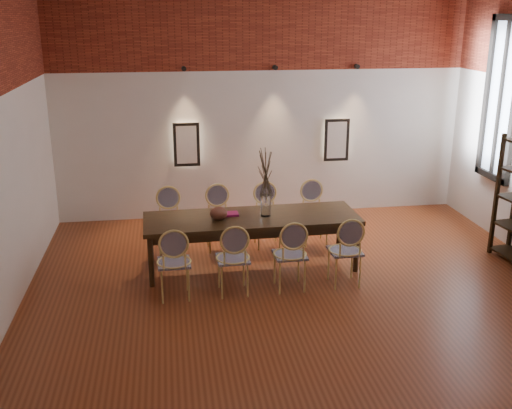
{
  "coord_description": "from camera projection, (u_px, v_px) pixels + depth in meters",
  "views": [
    {
      "loc": [
        -1.62,
        -6.51,
        3.42
      ],
      "look_at": [
        -0.52,
        0.77,
        1.05
      ],
      "focal_mm": 42.0,
      "sensor_mm": 36.0,
      "label": 1
    }
  ],
  "objects": [
    {
      "name": "floor",
      "position": [
        307.0,
        303.0,
        7.4
      ],
      "size": [
        7.0,
        7.0,
        0.02
      ],
      "primitive_type": "cube",
      "color": "brown",
      "rests_on": "ground"
    },
    {
      "name": "chair_far_c",
      "position": [
        267.0,
        217.0,
        9.05
      ],
      "size": [
        0.45,
        0.45,
        0.94
      ],
      "primitive_type": null,
      "rotation": [
        0.0,
        0.0,
        3.17
      ],
      "color": "#DEC770",
      "rests_on": "floor"
    },
    {
      "name": "brick_band_back",
      "position": [
        263.0,
        23.0,
        9.68
      ],
      "size": [
        7.0,
        0.02,
        1.5
      ],
      "primitive_type": "cube",
      "color": "maroon",
      "rests_on": "ground"
    },
    {
      "name": "window_mullion",
      "position": [
        501.0,
        100.0,
        9.11
      ],
      "size": [
        0.06,
        0.06,
        2.4
      ],
      "primitive_type": "cube",
      "color": "black",
      "rests_on": "wall_right"
    },
    {
      "name": "spot_fixture_mid",
      "position": [
        275.0,
        68.0,
        9.87
      ],
      "size": [
        0.08,
        0.1,
        0.08
      ],
      "primitive_type": "cylinder",
      "rotation": [
        1.57,
        0.0,
        0.0
      ],
      "color": "black",
      "rests_on": "wall_back"
    },
    {
      "name": "chair_near_d",
      "position": [
        345.0,
        251.0,
        7.76
      ],
      "size": [
        0.45,
        0.45,
        0.94
      ],
      "primitive_type": null,
      "rotation": [
        0.0,
        0.0,
        0.02
      ],
      "color": "#DEC770",
      "rests_on": "floor"
    },
    {
      "name": "niche_left",
      "position": [
        187.0,
        144.0,
        10.07
      ],
      "size": [
        0.36,
        0.06,
        0.66
      ],
      "primitive_type": "cube",
      "color": "#FFEAC6",
      "rests_on": "wall_back"
    },
    {
      "name": "window_glass",
      "position": [
        502.0,
        100.0,
        9.12
      ],
      "size": [
        0.02,
        0.78,
        2.38
      ],
      "primitive_type": "cube",
      "color": "silver",
      "rests_on": "wall_right"
    },
    {
      "name": "brick_band_front",
      "position": [
        475.0,
        46.0,
        3.13
      ],
      "size": [
        7.0,
        0.02,
        1.5
      ],
      "primitive_type": "cube",
      "color": "maroon",
      "rests_on": "ground"
    },
    {
      "name": "window_frame",
      "position": [
        501.0,
        100.0,
        9.11
      ],
      "size": [
        0.08,
        0.9,
        2.5
      ],
      "primitive_type": "cube",
      "color": "black",
      "rests_on": "wall_right"
    },
    {
      "name": "wall_front",
      "position": [
        457.0,
        270.0,
        3.45
      ],
      "size": [
        7.0,
        0.1,
        4.0
      ],
      "primitive_type": "cube",
      "color": "silver",
      "rests_on": "ground"
    },
    {
      "name": "chair_near_c",
      "position": [
        290.0,
        254.0,
        7.64
      ],
      "size": [
        0.45,
        0.45,
        0.94
      ],
      "primitive_type": null,
      "rotation": [
        0.0,
        0.0,
        0.02
      ],
      "color": "#DEC770",
      "rests_on": "floor"
    },
    {
      "name": "chair_far_b",
      "position": [
        219.0,
        219.0,
        8.93
      ],
      "size": [
        0.45,
        0.45,
        0.94
      ],
      "primitive_type": null,
      "rotation": [
        0.0,
        0.0,
        3.17
      ],
      "color": "#DEC770",
      "rests_on": "floor"
    },
    {
      "name": "vase",
      "position": [
        266.0,
        205.0,
        8.18
      ],
      "size": [
        0.14,
        0.14,
        0.3
      ],
      "primitive_type": "cylinder",
      "color": "silver",
      "rests_on": "dining_table"
    },
    {
      "name": "dried_branches",
      "position": [
        266.0,
        174.0,
        8.05
      ],
      "size": [
        0.5,
        0.5,
        0.7
      ],
      "primitive_type": null,
      "color": "#443926",
      "rests_on": "vase"
    },
    {
      "name": "chair_near_b",
      "position": [
        233.0,
        258.0,
        7.52
      ],
      "size": [
        0.45,
        0.45,
        0.94
      ],
      "primitive_type": null,
      "rotation": [
        0.0,
        0.0,
        0.02
      ],
      "color": "#DEC770",
      "rests_on": "floor"
    },
    {
      "name": "chair_far_d",
      "position": [
        314.0,
        214.0,
        9.17
      ],
      "size": [
        0.45,
        0.45,
        0.94
      ],
      "primitive_type": null,
      "rotation": [
        0.0,
        0.0,
        3.17
      ],
      "color": "#DEC770",
      "rests_on": "floor"
    },
    {
      "name": "niche_right",
      "position": [
        336.0,
        140.0,
        10.44
      ],
      "size": [
        0.36,
        0.06,
        0.66
      ],
      "primitive_type": "cube",
      "color": "#FFEAC6",
      "rests_on": "wall_back"
    },
    {
      "name": "wall_back",
      "position": [
        262.0,
        100.0,
        10.13
      ],
      "size": [
        7.0,
        0.1,
        4.0
      ],
      "primitive_type": "cube",
      "color": "silver",
      "rests_on": "ground"
    },
    {
      "name": "chair_near_a",
      "position": [
        174.0,
        262.0,
        7.4
      ],
      "size": [
        0.45,
        0.45,
        0.94
      ],
      "primitive_type": null,
      "rotation": [
        0.0,
        0.0,
        0.02
      ],
      "color": "#DEC770",
      "rests_on": "floor"
    },
    {
      "name": "spot_fixture_left",
      "position": [
        184.0,
        69.0,
        9.66
      ],
      "size": [
        0.08,
        0.1,
        0.08
      ],
      "primitive_type": "cylinder",
      "rotation": [
        1.57,
        0.0,
        0.0
      ],
      "color": "black",
      "rests_on": "wall_back"
    },
    {
      "name": "spot_fixture_right",
      "position": [
        357.0,
        66.0,
        10.07
      ],
      "size": [
        0.08,
        0.1,
        0.08
      ],
      "primitive_type": "cylinder",
      "rotation": [
        1.57,
        0.0,
        0.0
      ],
      "color": "black",
      "rests_on": "wall_back"
    },
    {
      "name": "chair_far_a",
      "position": [
        170.0,
        222.0,
        8.81
      ],
      "size": [
        0.45,
        0.45,
        0.94
      ],
      "primitive_type": null,
      "rotation": [
        0.0,
        0.0,
        3.17
      ],
      "color": "#DEC770",
      "rests_on": "floor"
    },
    {
      "name": "book",
      "position": [
        229.0,
        214.0,
        8.25
      ],
      "size": [
        0.26,
        0.19,
        0.03
      ],
      "primitive_type": "cube",
      "rotation": [
        0.0,
        0.0,
        0.02
      ],
      "color": "#9B1554",
      "rests_on": "dining_table"
    },
    {
      "name": "dining_table",
      "position": [
        252.0,
        242.0,
        8.31
      ],
      "size": [
        2.96,
        1.01,
        0.75
      ],
      "primitive_type": "cube",
      "rotation": [
        0.0,
        0.0,
        0.02
      ],
      "color": "#372412",
      "rests_on": "floor"
    },
    {
      "name": "bowl",
      "position": [
        219.0,
        213.0,
        8.05
      ],
      "size": [
        0.24,
        0.24,
        0.18
      ],
      "primitive_type": "ellipsoid",
      "color": "brown",
      "rests_on": "dining_table"
    }
  ]
}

